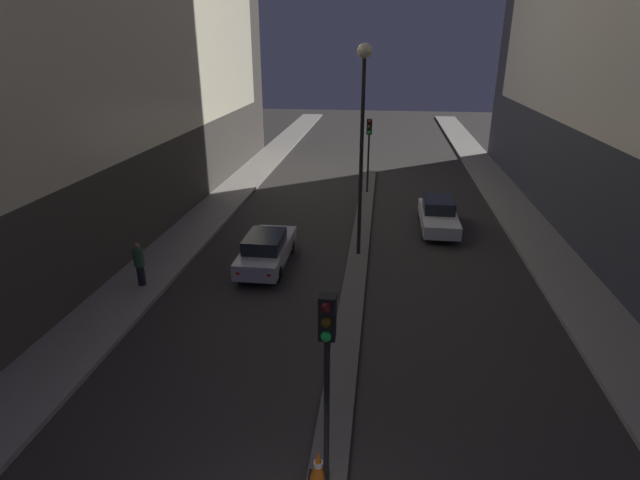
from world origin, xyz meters
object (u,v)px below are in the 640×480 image
Objects in this scene: street_lamp at (363,111)px; car_right_lane at (438,215)px; car_left_lane at (266,249)px; traffic_light_near at (327,352)px; traffic_cone_near at (318,466)px; pedestrian_on_left_sidewalk at (139,263)px; traffic_light_mid at (369,139)px.

street_lamp is 1.84× the size of car_right_lane.
street_lamp is 1.86× the size of car_left_lane.
traffic_light_near is 0.51× the size of street_lamp.
car_right_lane is at bearing 36.13° from car_left_lane.
traffic_cone_near is 0.16× the size of car_left_lane.
pedestrian_on_left_sidewalk is (-7.91, 8.23, 0.56)m from traffic_cone_near.
car_left_lane is 0.99× the size of car_right_lane.
pedestrian_on_left_sidewalk is at bearing -152.72° from street_lamp.
car_right_lane is 2.73× the size of pedestrian_on_left_sidewalk.
street_lamp is at bearing -133.45° from car_right_lane.
traffic_light_near is 0.96× the size of car_left_lane.
traffic_light_mid is 5.88× the size of traffic_cone_near.
car_left_lane is 9.38m from car_right_lane.
traffic_light_mid is 22.45m from traffic_cone_near.
pedestrian_on_left_sidewalk is (-4.30, -2.64, 0.31)m from car_left_lane.
traffic_cone_near is 11.46m from car_left_lane.
traffic_light_mid is at bearing 71.60° from car_left_lane.
pedestrian_on_left_sidewalk is at bearing -119.96° from traffic_light_mid.
car_left_lane is at bearing -108.40° from traffic_light_mid.
traffic_light_mid is 7.47m from car_right_lane.
traffic_light_near is 5.88× the size of traffic_cone_near.
traffic_cone_near is at bearing 163.26° from traffic_light_near.
traffic_light_mid is at bearing 90.00° from street_lamp.
traffic_light_mid is 0.95× the size of car_right_lane.
pedestrian_on_left_sidewalk is (-8.08, -14.02, -2.35)m from traffic_light_mid.
traffic_cone_near is at bearing -46.14° from pedestrian_on_left_sidewalk.
traffic_light_near is at bearing -90.00° from traffic_light_mid.
car_left_lane is at bearing 31.54° from pedestrian_on_left_sidewalk.
traffic_cone_near is at bearing -71.61° from car_left_lane.
traffic_light_mid reaches higher than car_right_lane.
car_right_lane is 14.41m from pedestrian_on_left_sidewalk.
street_lamp is 10.50m from pedestrian_on_left_sidewalk.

